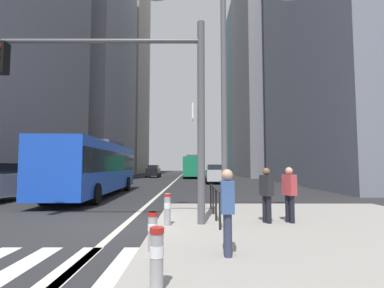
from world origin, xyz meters
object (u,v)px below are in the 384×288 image
(traffic_signal_gantry, at_px, (131,88))
(bollard_left, at_px, (153,229))
(car_receding_near, at_px, (194,169))
(pedestrian_far, at_px, (289,192))
(city_bus_blue_oncoming, at_px, (95,165))
(car_oncoming_far, at_px, (119,173))
(pedestrian_walking, at_px, (267,192))
(city_bus_red_receding, at_px, (193,166))
(street_lamp_post, at_px, (224,68))
(car_receding_far, at_px, (215,174))
(car_oncoming_mid, at_px, (153,171))
(bollard_front, at_px, (157,255))
(bollard_right, at_px, (167,208))
(pedestrian_waiting, at_px, (227,208))

(traffic_signal_gantry, distance_m, bollard_left, 4.57)
(car_receding_near, height_order, pedestrian_far, car_receding_near)
(city_bus_blue_oncoming, relative_size, bollard_left, 15.68)
(car_oncoming_far, distance_m, pedestrian_walking, 29.52)
(pedestrian_far, bearing_deg, city_bus_red_receding, 94.38)
(bollard_left, height_order, pedestrian_far, pedestrian_far)
(street_lamp_post, relative_size, pedestrian_far, 4.93)
(car_receding_far, distance_m, car_oncoming_far, 12.74)
(city_bus_blue_oncoming, distance_m, car_receding_near, 50.72)
(car_oncoming_mid, distance_m, bollard_left, 40.46)
(bollard_front, bearing_deg, bollard_left, 99.37)
(car_receding_far, distance_m, bollard_right, 22.12)
(pedestrian_waiting, bearing_deg, traffic_signal_gantry, 130.13)
(bollard_right, relative_size, pedestrian_far, 0.54)
(car_receding_near, xyz_separation_m, pedestrian_walking, (1.62, -59.19, 0.04))
(traffic_signal_gantry, relative_size, bollard_front, 7.48)
(street_lamp_post, bearing_deg, pedestrian_waiting, -95.76)
(city_bus_blue_oncoming, bearing_deg, car_oncoming_mid, 90.52)
(bollard_front, xyz_separation_m, bollard_right, (-0.22, 4.29, 0.02))
(car_receding_far, bearing_deg, traffic_signal_gantry, -100.92)
(car_oncoming_mid, xyz_separation_m, car_oncoming_far, (-2.92, -9.94, 0.00))
(street_lamp_post, distance_m, pedestrian_walking, 4.63)
(bollard_right, bearing_deg, city_bus_blue_oncoming, 118.96)
(city_bus_red_receding, bearing_deg, car_receding_near, 88.82)
(pedestrian_walking, bearing_deg, traffic_signal_gantry, -177.64)
(street_lamp_post, distance_m, bollard_right, 5.32)
(car_receding_far, height_order, car_oncoming_far, same)
(car_oncoming_far, xyz_separation_m, street_lamp_post, (10.11, -25.83, 4.29))
(car_oncoming_mid, distance_m, car_receding_near, 22.92)
(bollard_front, bearing_deg, street_lamp_post, 75.40)
(pedestrian_waiting, bearing_deg, bollard_right, 116.26)
(city_bus_red_receding, relative_size, bollard_left, 14.60)
(car_receding_near, bearing_deg, pedestrian_walking, -88.43)
(street_lamp_post, bearing_deg, bollard_right, -134.44)
(traffic_signal_gantry, height_order, bollard_right, traffic_signal_gantry)
(street_lamp_post, height_order, pedestrian_far, street_lamp_post)
(traffic_signal_gantry, xyz_separation_m, bollard_left, (1.05, -2.69, -3.54))
(car_oncoming_far, bearing_deg, car_receding_far, -26.99)
(bollard_left, xyz_separation_m, pedestrian_waiting, (1.43, -0.26, 0.45))
(city_bus_blue_oncoming, xyz_separation_m, street_lamp_post, (6.93, -7.39, 3.45))
(car_oncoming_far, bearing_deg, traffic_signal_gantry, -75.39)
(bollard_left, bearing_deg, car_receding_far, 82.68)
(pedestrian_far, bearing_deg, pedestrian_waiting, -125.13)
(city_bus_red_receding, height_order, car_receding_near, city_bus_red_receding)
(traffic_signal_gantry, height_order, pedestrian_waiting, traffic_signal_gantry)
(street_lamp_post, bearing_deg, city_bus_blue_oncoming, 133.18)
(pedestrian_walking, xyz_separation_m, pedestrian_far, (0.69, 0.04, 0.01))
(city_bus_red_receding, height_order, bollard_front, city_bus_red_receding)
(bollard_front, bearing_deg, city_bus_red_receding, 89.20)
(city_bus_blue_oncoming, relative_size, car_oncoming_mid, 2.73)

